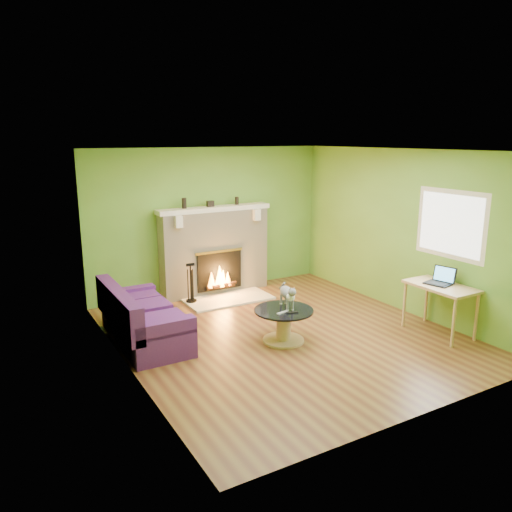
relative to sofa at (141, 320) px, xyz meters
The scene contains 22 objects.
floor 2.04m from the sofa, 22.76° to the right, with size 5.00×5.00×0.00m, color #5E2F1A.
ceiling 3.05m from the sofa, 22.76° to the right, with size 5.00×5.00×0.00m, color white.
wall_back 2.72m from the sofa, 42.75° to the left, with size 5.00×5.00×0.00m, color #57862B.
wall_front 3.90m from the sofa, 60.44° to the right, with size 5.00×5.00×0.00m, color #57862B.
wall_left 1.32m from the sofa, 116.53° to the right, with size 5.00×5.00×0.00m, color #57862B.
wall_right 4.30m from the sofa, 10.75° to the right, with size 5.00×5.00×0.00m, color #57862B.
window_frame 4.60m from the sofa, 22.29° to the right, with size 1.20×1.20×0.00m, color silver.
window_pane 4.60m from the sofa, 22.32° to the right, with size 1.06×1.06×0.00m, color white.
fireplace 2.46m from the sofa, 39.52° to the left, with size 2.10×0.46×1.58m.
hearth 2.14m from the sofa, 28.72° to the left, with size 1.50×0.75×0.03m, color #EDE3C3.
mantel 2.70m from the sofa, 39.15° to the left, with size 2.10×0.28×0.08m, color silver.
sofa is the anchor object (origin of this frame).
coffee_table 1.97m from the sofa, 29.85° to the right, with size 0.82×0.82×0.46m.
desk 4.25m from the sofa, 25.88° to the right, with size 0.57×0.98×0.72m.
cat 2.04m from the sofa, 27.49° to the right, with size 0.21×0.57×0.36m, color slate, non-canonical shape.
remote_silver 1.96m from the sofa, 34.38° to the right, with size 0.17×0.04×0.02m, color #939396.
remote_black 2.09m from the sofa, 33.88° to the right, with size 0.16×0.04×0.02m, color black.
laptop 4.23m from the sofa, 25.39° to the right, with size 0.29×0.34×0.25m, color black, non-canonical shape.
fire_tools 1.70m from the sofa, 43.55° to the left, with size 0.18×0.18×0.68m, color black, non-canonical shape.
mantel_vase_left 2.44m from the sofa, 49.77° to the left, with size 0.08×0.08×0.18m, color black.
mantel_vase_right 3.10m from the sofa, 33.63° to the left, with size 0.07×0.07×0.14m, color black.
mantel_box 2.71m from the sofa, 40.70° to the left, with size 0.12×0.08×0.10m, color black.
Camera 1 is at (-3.72, -5.63, 2.78)m, focal length 35.00 mm.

